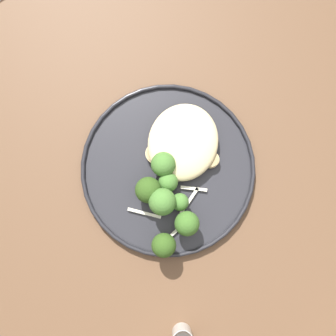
{
  "coord_description": "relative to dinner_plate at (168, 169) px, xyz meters",
  "views": [
    {
      "loc": [
        -0.11,
        0.01,
        1.46
      ],
      "look_at": [
        -0.02,
        0.03,
        0.76
      ],
      "focal_mm": 46.22,
      "sensor_mm": 36.0,
      "label": 1
    }
  ],
  "objects": [
    {
      "name": "seared_scallop_front_small",
      "position": [
        0.07,
        -0.02,
        0.01
      ],
      "size": [
        0.03,
        0.03,
        0.01
      ],
      "color": "beige",
      "rests_on": "dinner_plate"
    },
    {
      "name": "seared_scallop_center_golden",
      "position": [
        0.02,
        0.03,
        0.01
      ],
      "size": [
        0.03,
        0.03,
        0.01
      ],
      "color": "#E5C689",
      "rests_on": "dinner_plate"
    },
    {
      "name": "wooden_dining_table",
      "position": [
        0.02,
        -0.03,
        -0.09
      ],
      "size": [
        1.4,
        1.0,
        0.74
      ],
      "color": "brown",
      "rests_on": "ground"
    },
    {
      "name": "noodle_bed",
      "position": [
        0.05,
        -0.01,
        0.02
      ],
      "size": [
        0.13,
        0.11,
        0.04
      ],
      "color": "beige",
      "rests_on": "dinner_plate"
    },
    {
      "name": "seared_scallop_on_noodles",
      "position": [
        0.02,
        -0.0,
        0.01
      ],
      "size": [
        0.04,
        0.04,
        0.02
      ],
      "color": "#DBB77A",
      "rests_on": "dinner_plate"
    },
    {
      "name": "ground",
      "position": [
        0.02,
        -0.03,
        -0.75
      ],
      "size": [
        6.0,
        6.0,
        0.0
      ],
      "primitive_type": "plane",
      "color": "#2D2B28"
    },
    {
      "name": "onion_sliver_curled_piece",
      "position": [
        -0.02,
        -0.05,
        0.01
      ],
      "size": [
        0.01,
        0.04,
        0.0
      ],
      "primitive_type": "cube",
      "rotation": [
        0.0,
        0.0,
        1.72
      ],
      "color": "silver",
      "rests_on": "dinner_plate"
    },
    {
      "name": "onion_sliver_short_strip",
      "position": [
        -0.04,
        -0.05,
        0.01
      ],
      "size": [
        0.05,
        0.02,
        0.0
      ],
      "primitive_type": "cube",
      "rotation": [
        0.0,
        0.0,
        5.96
      ],
      "color": "silver",
      "rests_on": "dinner_plate"
    },
    {
      "name": "broccoli_floret_tall_stalk",
      "position": [
        -0.06,
        -0.01,
        0.04
      ],
      "size": [
        0.04,
        0.04,
        0.06
      ],
      "color": "#89A356",
      "rests_on": "dinner_plate"
    },
    {
      "name": "seared_scallop_large_seared",
      "position": [
        0.03,
        -0.06,
        0.01
      ],
      "size": [
        0.03,
        0.03,
        0.01
      ],
      "color": "#E5C689",
      "rests_on": "dinner_plate"
    },
    {
      "name": "onion_sliver_pale_crescent",
      "position": [
        -0.08,
        0.02,
        0.01
      ],
      "size": [
        0.01,
        0.06,
        0.0
      ],
      "primitive_type": "cube",
      "rotation": [
        0.0,
        0.0,
        4.74
      ],
      "color": "silver",
      "rests_on": "dinner_plate"
    },
    {
      "name": "broccoli_floret_right_tilted",
      "position": [
        0.0,
        0.01,
        0.03
      ],
      "size": [
        0.04,
        0.04,
        0.05
      ],
      "color": "#89A356",
      "rests_on": "dinner_plate"
    },
    {
      "name": "onion_sliver_long_sliver",
      "position": [
        -0.1,
        -0.04,
        0.01
      ],
      "size": [
        0.05,
        0.04,
        0.0
      ],
      "primitive_type": "cube",
      "rotation": [
        0.0,
        0.0,
        2.56
      ],
      "color": "silver",
      "rests_on": "dinner_plate"
    },
    {
      "name": "broccoli_floret_rear_charred",
      "position": [
        -0.08,
        -0.05,
        0.04
      ],
      "size": [
        0.04,
        0.04,
        0.06
      ],
      "color": "#89A356",
      "rests_on": "dinner_plate"
    },
    {
      "name": "broccoli_floret_left_leaning",
      "position": [
        -0.02,
        -0.01,
        0.03
      ],
      "size": [
        0.03,
        0.03,
        0.04
      ],
      "color": "#89A356",
      "rests_on": "dinner_plate"
    },
    {
      "name": "broccoli_floret_near_rim",
      "position": [
        -0.05,
        -0.03,
        0.03
      ],
      "size": [
        0.03,
        0.03,
        0.04
      ],
      "color": "#89A356",
      "rests_on": "dinner_plate"
    },
    {
      "name": "seared_scallop_left_edge",
      "position": [
        0.05,
        0.03,
        0.01
      ],
      "size": [
        0.03,
        0.03,
        0.02
      ],
      "color": "#E5C689",
      "rests_on": "dinner_plate"
    },
    {
      "name": "dinner_plate",
      "position": [
        0.0,
        0.0,
        0.0
      ],
      "size": [
        0.29,
        0.29,
        0.02
      ],
      "color": "#232328",
      "rests_on": "wooden_dining_table"
    },
    {
      "name": "broccoli_floret_front_edge",
      "position": [
        -0.12,
        -0.03,
        0.04
      ],
      "size": [
        0.04,
        0.04,
        0.06
      ],
      "color": "#89A356",
      "rests_on": "dinner_plate"
    },
    {
      "name": "broccoli_floret_beside_noodles",
      "position": [
        -0.05,
        0.02,
        0.03
      ],
      "size": [
        0.04,
        0.04,
        0.06
      ],
      "color": "#7A994C",
      "rests_on": "dinner_plate"
    }
  ]
}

